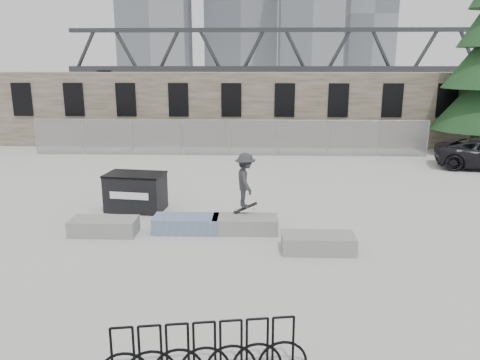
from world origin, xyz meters
name	(u,v)px	position (x,y,z in m)	size (l,w,h in m)	color
ground	(206,234)	(0.00, 0.00, 0.00)	(120.00, 120.00, 0.00)	#B5B5B0
stone_wall	(232,109)	(0.00, 16.24, 2.26)	(36.00, 2.58, 4.50)	brown
chainlink_fence	(229,137)	(0.00, 12.50, 1.04)	(22.06, 0.06, 2.02)	gray
planter_far_left	(104,226)	(-3.12, -0.11, 0.27)	(2.00, 0.90, 0.49)	gray
planter_center_left	(186,223)	(-0.65, 0.20, 0.27)	(2.00, 0.90, 0.49)	#315694
planter_center_right	(245,224)	(1.18, 0.23, 0.27)	(2.00, 0.90, 0.49)	gray
planter_offset	(318,242)	(3.24, -1.25, 0.27)	(2.00, 0.90, 0.49)	gray
dumpster	(136,192)	(-2.73, 2.33, 0.67)	(2.16, 1.48, 1.33)	black
bike_rack	(204,347)	(0.65, -6.49, 0.44)	(3.55, 0.60, 0.90)	black
truss_bridge	(316,69)	(10.00, 55.00, 4.13)	(70.00, 3.00, 9.80)	#2D3033
skateboarder	(245,181)	(1.17, 0.64, 1.53)	(0.87, 1.23, 1.91)	#2E2F31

